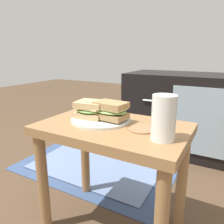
% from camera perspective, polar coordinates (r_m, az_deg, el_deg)
% --- Properties ---
extents(side_table, '(0.56, 0.36, 0.46)m').
position_cam_1_polar(side_table, '(0.86, 0.23, -9.06)').
color(side_table, olive).
rests_on(side_table, ground).
extents(tv_cabinet, '(0.96, 0.46, 0.58)m').
position_cam_1_polar(tv_cabinet, '(1.71, 20.32, -0.47)').
color(tv_cabinet, black).
rests_on(tv_cabinet, ground).
extents(area_rug, '(0.99, 0.78, 0.01)m').
position_cam_1_polar(area_rug, '(1.54, -2.59, -12.67)').
color(area_rug, '#384C72').
rests_on(area_rug, ground).
extents(plate, '(0.24, 0.24, 0.01)m').
position_cam_1_polar(plate, '(0.88, -2.93, -1.96)').
color(plate, silver).
rests_on(plate, side_table).
extents(sandwich_front, '(0.13, 0.12, 0.07)m').
position_cam_1_polar(sandwich_front, '(0.89, -5.48, 0.74)').
color(sandwich_front, tan).
rests_on(sandwich_front, plate).
extents(sandwich_back, '(0.14, 0.10, 0.07)m').
position_cam_1_polar(sandwich_back, '(0.85, -0.32, 0.44)').
color(sandwich_back, '#9E7A4C').
rests_on(sandwich_back, plate).
extents(beer_glass, '(0.08, 0.08, 0.14)m').
position_cam_1_polar(beer_glass, '(0.69, 13.30, -1.72)').
color(beer_glass, silver).
rests_on(beer_glass, side_table).
extents(coaster, '(0.09, 0.09, 0.01)m').
position_cam_1_polar(coaster, '(0.78, 7.64, -4.54)').
color(coaster, '#996B47').
rests_on(coaster, side_table).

